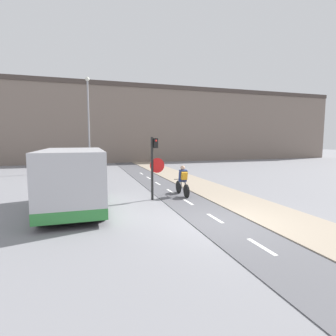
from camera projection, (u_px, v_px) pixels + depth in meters
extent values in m
plane|color=gray|center=(222.00, 223.00, 8.50)|extent=(120.00, 120.00, 0.00)
cube|color=#56565B|center=(222.00, 223.00, 8.50)|extent=(2.01, 60.00, 0.02)
cube|color=white|center=(261.00, 247.00, 6.60)|extent=(0.12, 1.10, 0.00)
cube|color=white|center=(215.00, 218.00, 8.97)|extent=(0.12, 1.10, 0.00)
cube|color=white|center=(188.00, 202.00, 11.35)|extent=(0.12, 1.10, 0.00)
cube|color=white|center=(170.00, 191.00, 13.72)|extent=(0.12, 1.10, 0.00)
cube|color=white|center=(158.00, 184.00, 16.09)|extent=(0.12, 1.10, 0.00)
cube|color=white|center=(149.00, 178.00, 18.46)|extent=(0.12, 1.10, 0.00)
cube|color=white|center=(141.00, 174.00, 20.83)|extent=(0.12, 1.10, 0.00)
cube|color=gray|center=(278.00, 217.00, 9.15)|extent=(2.40, 60.00, 0.05)
cube|color=slate|center=(120.00, 126.00, 32.65)|extent=(60.00, 5.00, 8.76)
cube|color=#473D38|center=(119.00, 88.00, 32.15)|extent=(60.00, 5.20, 0.50)
cylinder|color=black|center=(152.00, 169.00, 11.71)|extent=(0.11, 0.11, 2.82)
cube|color=black|center=(155.00, 143.00, 11.64)|extent=(0.20, 0.20, 0.44)
sphere|color=red|center=(156.00, 141.00, 11.52)|extent=(0.09, 0.09, 0.09)
cone|color=red|center=(157.00, 165.00, 11.76)|extent=(0.67, 0.01, 0.67)
cone|color=silver|center=(157.00, 165.00, 11.77)|extent=(0.60, 0.02, 0.60)
cylinder|color=gray|center=(89.00, 126.00, 22.36)|extent=(0.14, 0.14, 7.66)
sphere|color=silver|center=(87.00, 79.00, 21.93)|extent=(0.36, 0.36, 0.36)
cylinder|color=black|center=(186.00, 191.00, 12.19)|extent=(0.07, 0.64, 0.64)
cylinder|color=black|center=(178.00, 187.00, 13.24)|extent=(0.07, 0.64, 0.64)
cylinder|color=slate|center=(181.00, 185.00, 12.90)|extent=(0.04, 0.70, 0.40)
cylinder|color=slate|center=(185.00, 186.00, 12.41)|extent=(0.04, 0.37, 0.42)
cylinder|color=slate|center=(182.00, 181.00, 12.72)|extent=(0.04, 1.02, 0.07)
cylinder|color=slate|center=(185.00, 190.00, 12.39)|extent=(0.04, 0.42, 0.05)
cylinder|color=black|center=(178.00, 179.00, 13.20)|extent=(0.46, 0.03, 0.03)
cube|color=navy|center=(183.00, 176.00, 12.57)|extent=(0.36, 0.31, 0.59)
sphere|color=tan|center=(183.00, 168.00, 12.56)|extent=(0.22, 0.22, 0.22)
cylinder|color=#232328|center=(181.00, 185.00, 12.55)|extent=(0.04, 0.07, 0.40)
cylinder|color=#232328|center=(185.00, 185.00, 12.61)|extent=(0.04, 0.07, 0.40)
cube|color=orange|center=(184.00, 176.00, 12.39)|extent=(0.28, 0.23, 0.39)
cube|color=#B7B7BC|center=(73.00, 177.00, 10.01)|extent=(2.17, 5.02, 2.09)
cube|color=#33843D|center=(74.00, 199.00, 10.10)|extent=(2.18, 5.03, 0.36)
cube|color=black|center=(75.00, 162.00, 12.33)|extent=(1.95, 0.04, 0.70)
cylinder|color=black|center=(52.00, 194.00, 11.36)|extent=(0.18, 0.70, 0.70)
cylinder|color=black|center=(98.00, 192.00, 11.95)|extent=(0.18, 0.70, 0.70)
cylinder|color=black|center=(39.00, 215.00, 8.27)|extent=(0.18, 0.70, 0.70)
cylinder|color=black|center=(103.00, 210.00, 8.85)|extent=(0.18, 0.70, 0.70)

